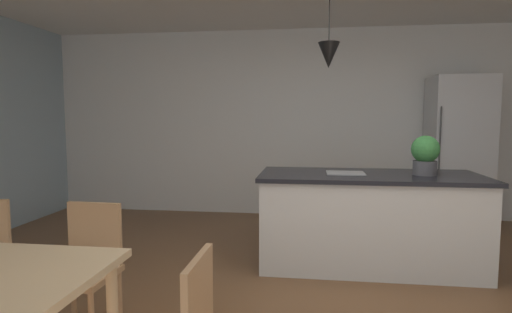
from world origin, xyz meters
The scene contains 6 objects.
wall_back_kitchen centered at (0.00, 3.26, 1.35)m, with size 10.00×0.12×2.70m, color white.
chair_far_right centered at (-1.64, -0.43, 0.47)m, with size 0.41×0.41×0.87m.
kitchen_island centered at (0.37, 1.17, 0.46)m, with size 2.09×0.91×0.91m.
refrigerator centered at (1.73, 2.86, 0.99)m, with size 0.74×0.67×1.97m.
pendant_over_island_main centered at (-0.03, 1.17, 2.02)m, with size 0.21×0.21×0.80m.
potted_plant_on_island centered at (0.87, 1.17, 1.10)m, with size 0.26×0.26×0.37m.
Camera 1 is at (-0.19, -2.87, 1.44)m, focal length 29.04 mm.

